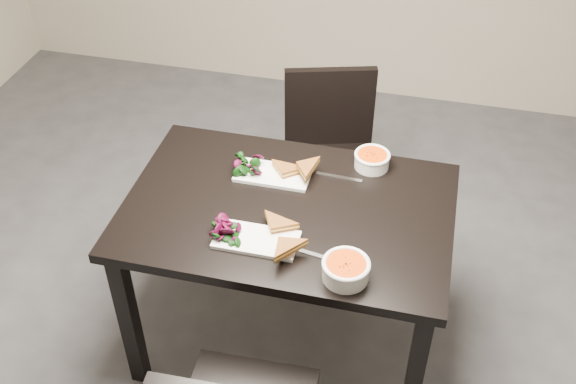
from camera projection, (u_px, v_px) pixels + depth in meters
The scene contains 12 objects.
table at pixel (288, 226), 2.57m from camera, with size 1.20×0.80×0.75m.
chair_far at pixel (330, 150), 3.22m from camera, with size 0.52×0.52×0.85m.
plate_near at pixel (256, 240), 2.36m from camera, with size 0.29×0.14×0.01m, color white.
sandwich_near at pixel (276, 233), 2.34m from camera, with size 0.14×0.11×0.05m, color #A96423, non-canonical shape.
salad_near at pixel (228, 229), 2.36m from camera, with size 0.09×0.08×0.04m, color black, non-canonical shape.
soup_bowl_near at pixel (346, 269), 2.21m from camera, with size 0.16×0.16×0.07m.
cutlery_near at pixel (309, 253), 2.32m from camera, with size 0.18×0.02×0.00m, color silver.
plate_far at pixel (273, 174), 2.64m from camera, with size 0.29×0.14×0.01m, color white.
sandwich_far at pixel (288, 173), 2.59m from camera, with size 0.14×0.11×0.05m, color #A96423, non-canonical shape.
salad_far at pixel (248, 165), 2.64m from camera, with size 0.09×0.08×0.04m, color black, non-canonical shape.
soup_bowl_far at pixel (372, 159), 2.66m from camera, with size 0.14×0.14×0.06m.
cutlery_far at pixel (339, 177), 2.63m from camera, with size 0.18×0.02×0.00m, color silver.
Camera 1 is at (0.30, -1.42, 2.40)m, focal length 42.72 mm.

